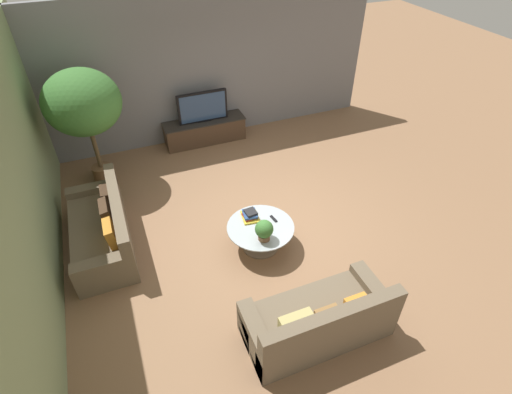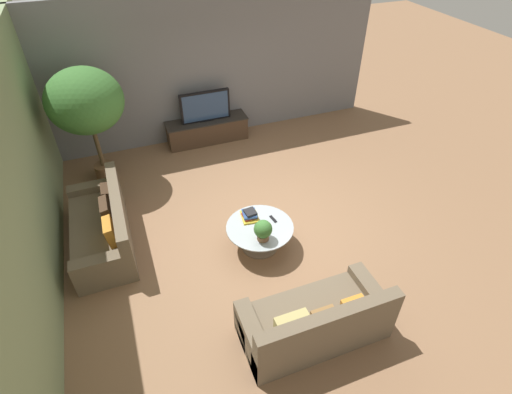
{
  "view_description": "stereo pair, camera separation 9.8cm",
  "coord_description": "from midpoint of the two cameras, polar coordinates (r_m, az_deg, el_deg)",
  "views": [
    {
      "loc": [
        -2.01,
        -4.57,
        4.58
      ],
      "look_at": [
        -0.14,
        0.06,
        0.55
      ],
      "focal_mm": 28.0,
      "sensor_mm": 36.0,
      "label": 1
    },
    {
      "loc": [
        -1.92,
        -4.61,
        4.58
      ],
      "look_at": [
        -0.14,
        0.06,
        0.55
      ],
      "focal_mm": 28.0,
      "sensor_mm": 36.0,
      "label": 2
    }
  ],
  "objects": [
    {
      "name": "potted_palm_tall",
      "position": [
        7.5,
        -23.86,
        12.04
      ],
      "size": [
        1.29,
        1.29,
        2.17
      ],
      "color": "brown",
      "rests_on": "ground"
    },
    {
      "name": "remote_silver",
      "position": [
        6.07,
        0.24,
        -4.18
      ],
      "size": [
        0.16,
        0.12,
        0.02
      ],
      "primitive_type": "cube",
      "rotation": [
        0.0,
        0.0,
        1.0
      ],
      "color": "gray",
      "rests_on": "coffee_table"
    },
    {
      "name": "remote_black",
      "position": [
        6.2,
        2.08,
        -3.12
      ],
      "size": [
        0.07,
        0.16,
        0.02
      ],
      "primitive_type": "cube",
      "rotation": [
        0.0,
        0.0,
        0.17
      ],
      "color": "black",
      "rests_on": "coffee_table"
    },
    {
      "name": "television",
      "position": [
        8.6,
        -7.97,
        12.62
      ],
      "size": [
        1.05,
        0.13,
        0.64
      ],
      "color": "black",
      "rests_on": "media_console"
    },
    {
      "name": "ground_plane",
      "position": [
        6.77,
        0.9,
        -3.62
      ],
      "size": [
        24.0,
        24.0,
        0.0
      ],
      "primitive_type": "plane",
      "color": "#8C6647"
    },
    {
      "name": "book_stack",
      "position": [
        6.19,
        -1.3,
        -2.58
      ],
      "size": [
        0.29,
        0.35,
        0.13
      ],
      "color": "gold",
      "rests_on": "coffee_table"
    },
    {
      "name": "couch_by_wall",
      "position": [
        6.67,
        -21.38,
        -4.47
      ],
      "size": [
        0.84,
        1.99,
        0.84
      ],
      "rotation": [
        0.0,
        0.0,
        -1.57
      ],
      "color": "brown",
      "rests_on": "ground"
    },
    {
      "name": "couch_near_entry",
      "position": [
        5.22,
        8.34,
        -17.11
      ],
      "size": [
        1.82,
        0.84,
        0.84
      ],
      "rotation": [
        0.0,
        0.0,
        3.14
      ],
      "color": "brown",
      "rests_on": "ground"
    },
    {
      "name": "potted_plant_tabletop",
      "position": [
        5.76,
        0.68,
        -4.72
      ],
      "size": [
        0.27,
        0.27,
        0.33
      ],
      "color": "brown",
      "rests_on": "coffee_table"
    },
    {
      "name": "media_console",
      "position": [
        8.86,
        -7.65,
        9.39
      ],
      "size": [
        1.75,
        0.5,
        0.5
      ],
      "color": "#473323",
      "rests_on": "ground"
    },
    {
      "name": "coffee_table",
      "position": [
        6.16,
        0.19,
        -5.1
      ],
      "size": [
        1.03,
        1.03,
        0.42
      ],
      "color": "#756656",
      "rests_on": "ground"
    },
    {
      "name": "side_wall_left",
      "position": [
        5.84,
        -30.82,
        0.9
      ],
      "size": [
        0.12,
        7.4,
        3.0
      ],
      "primitive_type": "cube",
      "color": "gray",
      "rests_on": "ground"
    },
    {
      "name": "back_wall_stone",
      "position": [
        8.66,
        -7.75,
        17.75
      ],
      "size": [
        7.4,
        0.12,
        3.0
      ],
      "primitive_type": "cube",
      "color": "slate",
      "rests_on": "ground"
    }
  ]
}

